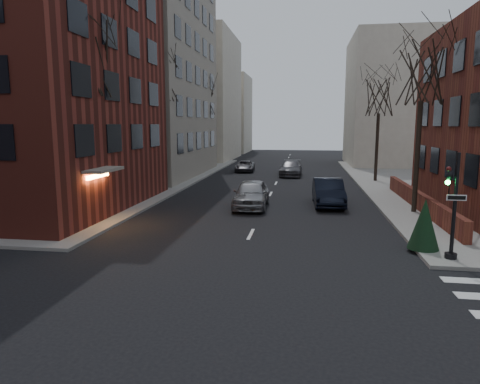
% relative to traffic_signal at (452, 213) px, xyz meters
% --- Properties ---
extents(ground, '(160.00, 160.00, 0.00)m').
position_rel_traffic_signal_xyz_m(ground, '(-7.94, -8.99, -1.91)').
color(ground, black).
rests_on(ground, ground).
extents(building_left_brick, '(15.00, 15.00, 18.00)m').
position_rel_traffic_signal_xyz_m(building_left_brick, '(-23.44, 7.51, 7.09)').
color(building_left_brick, maroon).
rests_on(building_left_brick, ground).
extents(building_left_tan, '(18.00, 18.00, 28.00)m').
position_rel_traffic_signal_xyz_m(building_left_tan, '(-24.94, 25.01, 12.09)').
color(building_left_tan, gray).
rests_on(building_left_tan, ground).
extents(low_wall_right, '(0.35, 16.00, 1.00)m').
position_rel_traffic_signal_xyz_m(low_wall_right, '(1.36, 10.01, -1.26)').
color(low_wall_right, maroon).
rests_on(low_wall_right, sidewalk_far_right).
extents(building_distant_la, '(14.00, 16.00, 18.00)m').
position_rel_traffic_signal_xyz_m(building_distant_la, '(-22.94, 46.01, 7.09)').
color(building_distant_la, beige).
rests_on(building_distant_la, ground).
extents(building_distant_ra, '(14.00, 14.00, 16.00)m').
position_rel_traffic_signal_xyz_m(building_distant_ra, '(7.06, 41.01, 6.09)').
color(building_distant_ra, beige).
rests_on(building_distant_ra, ground).
extents(building_distant_lb, '(10.00, 12.00, 14.00)m').
position_rel_traffic_signal_xyz_m(building_distant_lb, '(-20.94, 63.01, 5.09)').
color(building_distant_lb, beige).
rests_on(building_distant_lb, ground).
extents(traffic_signal, '(0.76, 0.44, 4.00)m').
position_rel_traffic_signal_xyz_m(traffic_signal, '(0.00, 0.00, 0.00)').
color(traffic_signal, black).
rests_on(traffic_signal, sidewalk_far_right).
extents(tree_left_a, '(4.18, 4.18, 10.26)m').
position_rel_traffic_signal_xyz_m(tree_left_a, '(-16.74, 5.01, 6.56)').
color(tree_left_a, '#2D231C').
rests_on(tree_left_a, sidewalk_far_left).
extents(tree_left_b, '(4.40, 4.40, 10.80)m').
position_rel_traffic_signal_xyz_m(tree_left_b, '(-16.74, 17.01, 7.00)').
color(tree_left_b, '#2D231C').
rests_on(tree_left_b, sidewalk_far_left).
extents(tree_left_c, '(3.96, 3.96, 9.72)m').
position_rel_traffic_signal_xyz_m(tree_left_c, '(-16.74, 31.01, 6.12)').
color(tree_left_c, '#2D231C').
rests_on(tree_left_c, sidewalk_far_left).
extents(tree_right_a, '(3.96, 3.96, 9.72)m').
position_rel_traffic_signal_xyz_m(tree_right_a, '(0.86, 9.01, 6.12)').
color(tree_right_a, '#2D231C').
rests_on(tree_right_a, sidewalk_far_right).
extents(tree_right_b, '(3.74, 3.74, 9.18)m').
position_rel_traffic_signal_xyz_m(tree_right_b, '(0.86, 23.01, 5.68)').
color(tree_right_b, '#2D231C').
rests_on(tree_right_b, sidewalk_far_right).
extents(streetlamp_near, '(0.36, 0.36, 6.28)m').
position_rel_traffic_signal_xyz_m(streetlamp_near, '(-16.14, 13.01, 2.33)').
color(streetlamp_near, black).
rests_on(streetlamp_near, sidewalk_far_left).
extents(streetlamp_far, '(0.36, 0.36, 6.28)m').
position_rel_traffic_signal_xyz_m(streetlamp_far, '(-16.14, 33.01, 2.33)').
color(streetlamp_far, black).
rests_on(streetlamp_far, sidewalk_far_left).
extents(parked_sedan, '(2.00, 5.25, 1.71)m').
position_rel_traffic_signal_xyz_m(parked_sedan, '(-3.94, 11.03, -1.05)').
color(parked_sedan, black).
rests_on(parked_sedan, ground).
extents(car_lane_silver, '(2.14, 5.10, 1.72)m').
position_rel_traffic_signal_xyz_m(car_lane_silver, '(-8.74, 9.60, -1.05)').
color(car_lane_silver, gray).
rests_on(car_lane_silver, ground).
extents(car_lane_gray, '(2.31, 5.31, 1.52)m').
position_rel_traffic_signal_xyz_m(car_lane_gray, '(-6.82, 26.78, -1.15)').
color(car_lane_gray, '#454449').
rests_on(car_lane_gray, ground).
extents(car_lane_far, '(2.24, 4.44, 1.20)m').
position_rel_traffic_signal_xyz_m(car_lane_far, '(-11.96, 29.93, -1.31)').
color(car_lane_far, '#444348').
rests_on(car_lane_far, ground).
extents(evergreen_shrub, '(1.56, 1.56, 2.06)m').
position_rel_traffic_signal_xyz_m(evergreen_shrub, '(-0.64, 1.19, -0.73)').
color(evergreen_shrub, black).
rests_on(evergreen_shrub, sidewalk_far_right).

